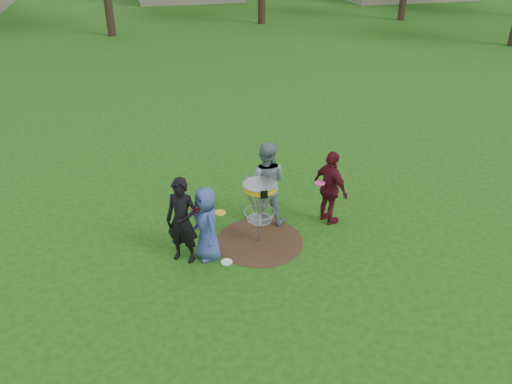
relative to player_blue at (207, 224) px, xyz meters
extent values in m
plane|color=#19470F|center=(1.10, 0.25, -0.75)|extent=(100.00, 100.00, 0.00)
cylinder|color=#47331E|center=(1.10, 0.25, -0.75)|extent=(1.80, 1.80, 0.01)
imported|color=#374A98|center=(0.00, 0.00, 0.00)|extent=(0.65, 0.83, 1.50)
imported|color=black|center=(-0.45, 0.03, 0.12)|extent=(0.76, 0.68, 1.74)
imported|color=slate|center=(1.42, 1.01, 0.18)|extent=(1.10, 0.99, 1.86)
imported|color=#51121C|center=(2.74, 0.63, 0.08)|extent=(0.71, 1.05, 1.66)
cylinder|color=white|center=(0.31, -0.28, -0.74)|extent=(0.22, 0.22, 0.02)
cylinder|color=#9EA0A5|center=(1.10, 0.25, -0.06)|extent=(0.05, 0.05, 1.38)
cylinder|color=#DCAD0B|center=(1.10, 0.25, 0.53)|extent=(0.64, 0.64, 0.10)
cylinder|color=#9EA0A5|center=(1.10, 0.25, 0.58)|extent=(0.66, 0.66, 0.01)
cube|color=black|center=(1.10, -0.08, 0.53)|extent=(0.14, 0.02, 0.16)
torus|color=#9EA0A5|center=(1.10, 0.25, -0.05)|extent=(0.62, 0.62, 0.02)
torus|color=#9EA0A5|center=(1.10, 0.25, -0.21)|extent=(0.50, 0.50, 0.02)
cylinder|color=#9EA0A5|center=(1.10, 0.25, -0.22)|extent=(0.44, 0.44, 0.01)
cylinder|color=yellow|center=(0.27, 0.06, 0.17)|extent=(0.22, 0.22, 0.02)
cylinder|color=red|center=(-0.17, 0.07, 0.32)|extent=(0.22, 0.22, 0.02)
cylinder|color=#EC3E9A|center=(1.31, 0.75, 0.39)|extent=(0.22, 0.22, 0.02)
cylinder|color=#ED3E8C|center=(2.47, 0.57, 0.27)|extent=(0.22, 0.22, 0.02)
camera|label=1|loc=(-1.01, -7.94, 5.09)|focal=35.00mm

